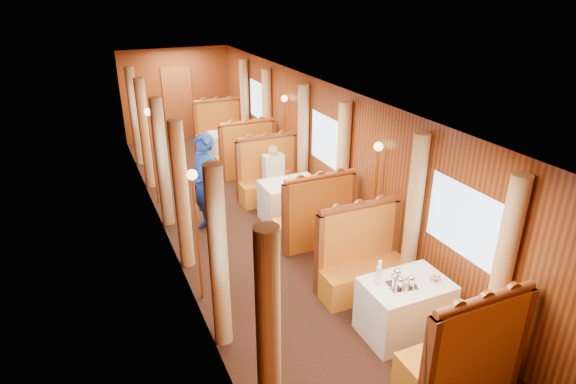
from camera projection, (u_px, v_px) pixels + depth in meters
floor at (253, 226)px, 8.82m from camera, size 3.00×12.00×0.01m
ceiling at (248, 90)px, 7.82m from camera, size 3.00×12.00×0.01m
wall_far at (177, 94)px, 13.34m from camera, size 3.00×0.01×2.50m
wall_left at (163, 175)px, 7.76m from camera, size 0.01×12.00×2.50m
wall_right at (327, 151)px, 8.88m from camera, size 0.01×12.00×2.50m
doorway_far at (178, 104)px, 13.42m from camera, size 0.80×0.04×2.00m
table_near at (404, 308)px, 6.02m from camera, size 1.05×0.72×0.75m
banquette_near_fwd at (462, 358)px, 5.15m from camera, size 1.30×0.55×1.34m
banquette_near_aft at (361, 265)px, 6.85m from camera, size 1.30×0.55×1.34m
table_mid at (290, 201)px, 8.95m from camera, size 1.05×0.72×0.75m
banquette_mid_fwd at (315, 221)px, 8.08m from camera, size 1.30×0.55×1.34m
banquette_mid_aft at (270, 180)px, 9.78m from camera, size 1.30×0.55×1.34m
table_far at (232, 147)px, 11.88m from camera, size 1.05×0.72×0.75m
banquette_far_fwd at (246, 158)px, 11.01m from camera, size 1.30×0.55×1.34m
banquette_far_aft at (220, 134)px, 12.71m from camera, size 1.30×0.55×1.34m
tea_tray at (402, 286)px, 5.80m from camera, size 0.38×0.32×0.01m
teapot_left at (400, 284)px, 5.73m from camera, size 0.17×0.13×0.12m
teapot_right at (411, 283)px, 5.76m from camera, size 0.17×0.14×0.12m
teapot_back at (397, 276)px, 5.87m from camera, size 0.18×0.14×0.14m
fruit_plate at (435, 279)px, 5.90m from camera, size 0.22×0.22×0.05m
cup_inboard at (378, 278)px, 5.78m from camera, size 0.08×0.08×0.26m
cup_outboard at (379, 272)px, 5.89m from camera, size 0.08×0.08×0.26m
rose_vase_mid at (288, 174)px, 8.71m from camera, size 0.06×0.06×0.36m
rose_vase_far at (232, 125)px, 11.69m from camera, size 0.06×0.06×0.36m
window_left_near at (229, 276)px, 4.76m from camera, size 0.01×1.20×0.90m
curtain_left_near_a at (269, 345)px, 4.25m from camera, size 0.22×0.22×2.35m
curtain_left_near_b at (219, 259)px, 5.56m from camera, size 0.22×0.22×2.35m
window_right_near at (463, 220)px, 5.86m from camera, size 0.01×1.20×0.90m
curtain_right_near_a at (502, 274)px, 5.28m from camera, size 0.22×0.22×2.35m
curtain_right_near_b at (413, 216)px, 6.58m from camera, size 0.22×0.22×2.35m
window_left_mid at (163, 164)px, 7.69m from camera, size 0.01×1.20×0.90m
curtain_left_mid_a at (182, 197)px, 7.18m from camera, size 0.22×0.22×2.35m
curtain_left_mid_b at (162, 163)px, 8.49m from camera, size 0.22×0.22×2.35m
window_right_mid at (327, 141)px, 8.79m from camera, size 0.01×1.20×0.90m
curtain_right_mid_a at (343, 170)px, 8.21m from camera, size 0.22×0.22×2.35m
curtain_right_mid_b at (303, 144)px, 9.52m from camera, size 0.22×0.22×2.35m
window_left_far at (133, 113)px, 10.62m from camera, size 0.01×1.20×0.90m
curtain_left_far_a at (145, 134)px, 10.12m from camera, size 0.22×0.22×2.35m
curtain_left_far_b at (135, 117)px, 11.42m from camera, size 0.22×0.22×2.35m
window_right_far at (259, 101)px, 11.72m from camera, size 0.01×1.20×0.90m
curtain_right_far_a at (267, 120)px, 11.14m from camera, size 0.22×0.22×2.35m
curtain_right_far_b at (245, 106)px, 12.45m from camera, size 0.22×0.22×2.35m
sconce_left_fore at (195, 210)px, 6.28m from camera, size 0.14×0.14×1.95m
sconce_right_fore at (376, 178)px, 7.32m from camera, size 0.14×0.14×1.95m
sconce_left_aft at (151, 137)px, 9.21m from camera, size 0.14×0.14×1.95m
sconce_right_aft at (284, 122)px, 10.25m from camera, size 0.14×0.14×1.95m
steward at (206, 184)px, 8.34m from camera, size 0.66×0.77×1.80m
passenger at (274, 169)px, 9.46m from camera, size 0.40×0.44×0.76m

